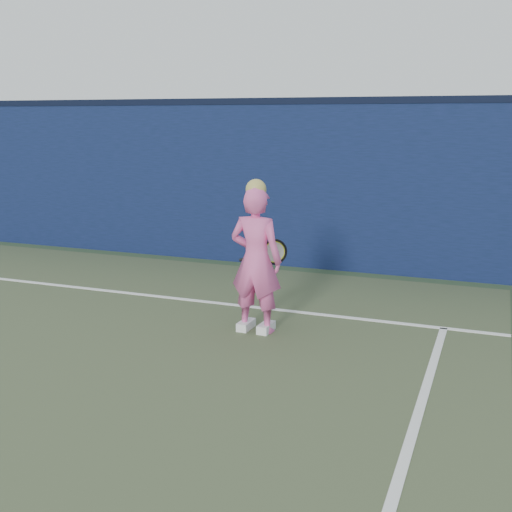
% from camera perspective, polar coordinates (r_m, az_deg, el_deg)
% --- Properties ---
extents(backstop_wall, '(24.00, 0.40, 2.50)m').
position_cam_1_polar(backstop_wall, '(11.01, -7.85, 6.60)').
color(backstop_wall, '#0B1734').
rests_on(backstop_wall, ground).
extents(wall_cap, '(24.00, 0.42, 0.10)m').
position_cam_1_polar(wall_cap, '(10.96, -8.05, 13.38)').
color(wall_cap, black).
rests_on(wall_cap, backstop_wall).
extents(player, '(0.60, 0.40, 1.68)m').
position_cam_1_polar(player, '(6.92, 0.00, -0.33)').
color(player, '#E75AA0').
rests_on(player, ground).
extents(racket, '(0.55, 0.20, 0.30)m').
position_cam_1_polar(racket, '(7.36, 1.42, 0.32)').
color(racket, black).
rests_on(racket, ground).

